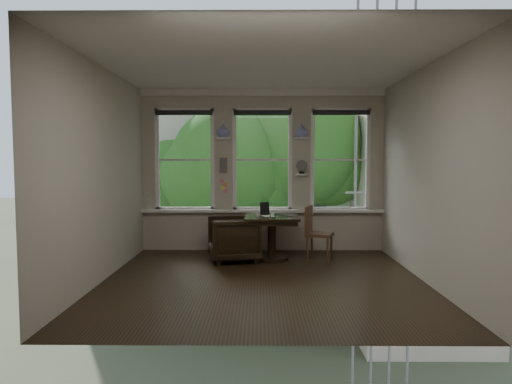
{
  "coord_description": "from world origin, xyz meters",
  "views": [
    {
      "loc": [
        -0.05,
        -6.31,
        1.69
      ],
      "look_at": [
        -0.11,
        0.9,
        1.19
      ],
      "focal_mm": 32.0,
      "sensor_mm": 36.0,
      "label": 1
    }
  ],
  "objects_px": {
    "side_chair_right": "(320,234)",
    "laptop": "(282,215)",
    "mug": "(258,214)",
    "table": "(272,238)",
    "armchair_left": "(234,239)"
  },
  "relations": [
    {
      "from": "armchair_left",
      "to": "laptop",
      "type": "xyz_separation_m",
      "value": [
        0.83,
        0.16,
        0.39
      ]
    },
    {
      "from": "laptop",
      "to": "mug",
      "type": "bearing_deg",
      "value": -131.13
    },
    {
      "from": "mug",
      "to": "side_chair_right",
      "type": "bearing_deg",
      "value": 0.05
    },
    {
      "from": "side_chair_right",
      "to": "laptop",
      "type": "height_order",
      "value": "side_chair_right"
    },
    {
      "from": "armchair_left",
      "to": "side_chair_right",
      "type": "distance_m",
      "value": 1.45
    },
    {
      "from": "mug",
      "to": "table",
      "type": "bearing_deg",
      "value": 18.02
    },
    {
      "from": "armchair_left",
      "to": "mug",
      "type": "xyz_separation_m",
      "value": [
        0.4,
        0.01,
        0.42
      ]
    },
    {
      "from": "armchair_left",
      "to": "side_chair_right",
      "type": "relative_size",
      "value": 0.89
    },
    {
      "from": "side_chair_right",
      "to": "laptop",
      "type": "bearing_deg",
      "value": 96.08
    },
    {
      "from": "side_chair_right",
      "to": "table",
      "type": "bearing_deg",
      "value": 103.81
    },
    {
      "from": "table",
      "to": "laptop",
      "type": "xyz_separation_m",
      "value": [
        0.18,
        0.07,
        0.39
      ]
    },
    {
      "from": "table",
      "to": "armchair_left",
      "type": "height_order",
      "value": "table"
    },
    {
      "from": "table",
      "to": "side_chair_right",
      "type": "relative_size",
      "value": 0.98
    },
    {
      "from": "side_chair_right",
      "to": "mug",
      "type": "relative_size",
      "value": 10.37
    },
    {
      "from": "armchair_left",
      "to": "laptop",
      "type": "relative_size",
      "value": 2.45
    }
  ]
}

